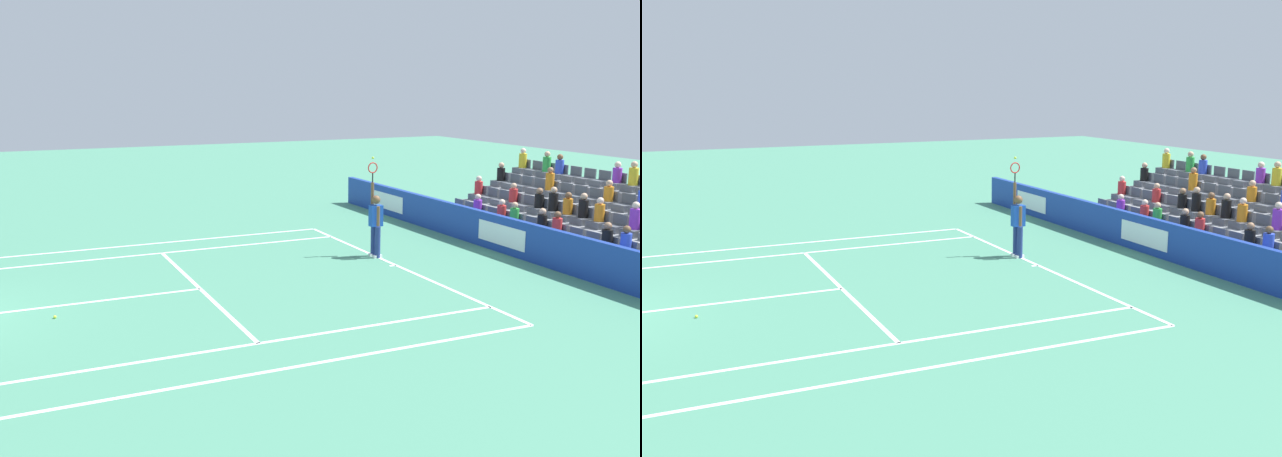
{
  "view_description": "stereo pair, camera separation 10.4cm",
  "coord_description": "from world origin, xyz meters",
  "views": [
    {
      "loc": [
        -16.58,
        -1.95,
        4.93
      ],
      "look_at": [
        0.55,
        -9.85,
        1.1
      ],
      "focal_mm": 40.73,
      "sensor_mm": 36.0,
      "label": 1
    },
    {
      "loc": [
        -16.62,
        -2.05,
        4.93
      ],
      "look_at": [
        0.55,
        -9.85,
        1.1
      ],
      "focal_mm": 40.73,
      "sensor_mm": 36.0,
      "label": 2
    }
  ],
  "objects": [
    {
      "name": "line_singles_sideline_right",
      "position": [
        -4.12,
        -5.95,
        0.0
      ],
      "size": [
        0.1,
        11.89,
        0.01
      ],
      "primitive_type": "cube",
      "color": "white",
      "rests_on": "ground"
    },
    {
      "name": "line_doubles_sideline_left",
      "position": [
        5.49,
        -5.95,
        0.0
      ],
      "size": [
        0.1,
        11.89,
        0.01
      ],
      "primitive_type": "cube",
      "color": "white",
      "rests_on": "ground"
    },
    {
      "name": "loose_tennis_ball",
      "position": [
        -0.89,
        -3.0,
        0.03
      ],
      "size": [
        0.07,
        0.07,
        0.07
      ],
      "primitive_type": "sphere",
      "color": "#D1E533",
      "rests_on": "ground"
    },
    {
      "name": "line_baseline",
      "position": [
        0.0,
        -11.89,
        0.0
      ],
      "size": [
        10.97,
        0.1,
        0.01
      ],
      "primitive_type": "cube",
      "color": "white",
      "rests_on": "ground"
    },
    {
      "name": "sponsor_barrier",
      "position": [
        0.0,
        -15.53,
        0.53
      ],
      "size": [
        19.73,
        0.22,
        1.07
      ],
      "color": "#193899",
      "rests_on": "ground"
    },
    {
      "name": "line_service",
      "position": [
        0.0,
        -6.4,
        0.0
      ],
      "size": [
        8.23,
        0.1,
        0.01
      ],
      "primitive_type": "cube",
      "color": "white",
      "rests_on": "ground"
    },
    {
      "name": "line_singles_sideline_left",
      "position": [
        4.12,
        -5.95,
        0.0
      ],
      "size": [
        0.1,
        11.89,
        0.01
      ],
      "primitive_type": "cube",
      "color": "white",
      "rests_on": "ground"
    },
    {
      "name": "stadium_stand",
      "position": [
        -0.0,
        -18.46,
        0.7
      ],
      "size": [
        8.68,
        3.8,
        2.6
      ],
      "color": "gray",
      "rests_on": "ground"
    },
    {
      "name": "tennis_player",
      "position": [
        1.11,
        -11.85,
        0.99
      ],
      "size": [
        0.53,
        0.36,
        2.85
      ],
      "color": "navy",
      "rests_on": "ground"
    },
    {
      "name": "line_centre_service",
      "position": [
        0.0,
        -3.2,
        0.0
      ],
      "size": [
        0.1,
        6.4,
        0.01
      ],
      "primitive_type": "cube",
      "color": "white",
      "rests_on": "ground"
    },
    {
      "name": "line_doubles_sideline_right",
      "position": [
        -5.49,
        -5.95,
        0.0
      ],
      "size": [
        0.1,
        11.89,
        0.01
      ],
      "primitive_type": "cube",
      "color": "white",
      "rests_on": "ground"
    },
    {
      "name": "line_centre_mark",
      "position": [
        0.0,
        -11.79,
        0.0
      ],
      "size": [
        0.1,
        0.2,
        0.01
      ],
      "primitive_type": "cube",
      "color": "white",
      "rests_on": "ground"
    }
  ]
}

